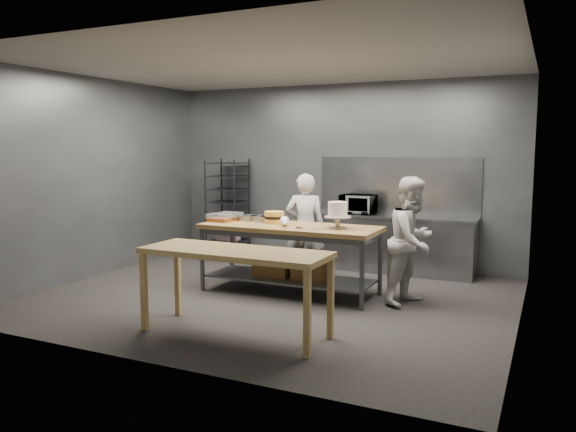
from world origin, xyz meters
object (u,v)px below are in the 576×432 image
at_px(chef_right, 412,241).
at_px(speed_rack, 228,210).
at_px(frosted_cake_stand, 338,212).
at_px(microwave, 358,204).
at_px(work_table, 290,251).
at_px(layer_cake, 274,217).
at_px(chef_behind, 305,227).
at_px(near_counter, 235,258).

bearing_deg(chef_right, speed_rack, 85.23).
distance_m(speed_rack, frosted_cake_stand, 3.29).
xyz_separation_m(chef_right, microwave, (-1.27, 1.68, 0.25)).
relative_size(chef_right, microwave, 2.94).
bearing_deg(work_table, speed_rack, 139.10).
bearing_deg(microwave, speed_rack, -178.08).
bearing_deg(chef_right, layer_cake, 111.14).
distance_m(chef_behind, frosted_cake_stand, 1.16).
height_order(work_table, microwave, microwave).
relative_size(microwave, frosted_cake_stand, 1.58).
distance_m(work_table, speed_rack, 2.73).
distance_m(chef_behind, chef_right, 1.80).
height_order(speed_rack, layer_cake, speed_rack).
height_order(chef_right, frosted_cake_stand, chef_right).
distance_m(work_table, layer_cake, 0.52).
height_order(near_counter, frosted_cake_stand, frosted_cake_stand).
distance_m(work_table, chef_right, 1.63).
height_order(near_counter, speed_rack, speed_rack).
distance_m(speed_rack, chef_right, 3.99).
relative_size(microwave, layer_cake, 1.98).
xyz_separation_m(work_table, microwave, (0.34, 1.86, 0.48)).
bearing_deg(speed_rack, frosted_cake_stand, -33.30).
bearing_deg(layer_cake, chef_behind, 74.71).
xyz_separation_m(speed_rack, chef_behind, (1.95, -1.02, -0.07)).
bearing_deg(chef_behind, layer_cake, 58.14).
xyz_separation_m(work_table, chef_right, (1.61, 0.18, 0.23)).
height_order(speed_rack, chef_right, speed_rack).
relative_size(speed_rack, layer_cake, 6.40).
relative_size(near_counter, frosted_cake_stand, 5.82).
distance_m(speed_rack, layer_cake, 2.44).
height_order(chef_behind, frosted_cake_stand, chef_behind).
xyz_separation_m(work_table, near_counter, (0.21, -1.79, 0.24)).
xyz_separation_m(near_counter, layer_cake, (-0.49, 1.89, 0.19)).
bearing_deg(speed_rack, chef_behind, -27.72).
relative_size(work_table, near_counter, 1.20).
xyz_separation_m(speed_rack, frosted_cake_stand, (2.74, -1.80, 0.28)).
distance_m(near_counter, chef_behind, 2.56).
bearing_deg(chef_right, microwave, 55.91).
bearing_deg(chef_right, work_table, 115.18).
bearing_deg(speed_rack, layer_cake, -43.41).
height_order(work_table, chef_behind, chef_behind).
distance_m(microwave, frosted_cake_stand, 1.91).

